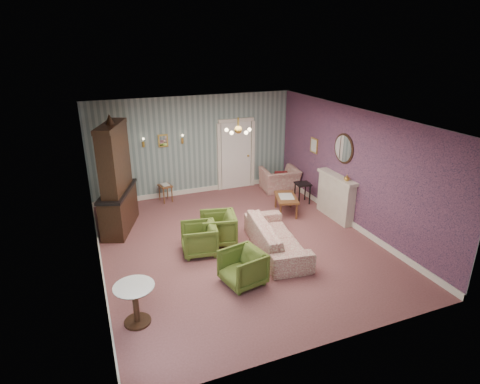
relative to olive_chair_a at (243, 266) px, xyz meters
name	(u,v)px	position (x,y,z in m)	size (l,w,h in m)	color
floor	(238,244)	(0.51, 1.49, -0.38)	(7.00, 7.00, 0.00)	brown
ceiling	(238,118)	(0.51, 1.49, 2.52)	(7.00, 7.00, 0.00)	white
wall_back	(194,146)	(0.51, 4.99, 1.07)	(6.00, 6.00, 0.00)	slate
wall_front	(330,264)	(0.51, -2.01, 1.07)	(6.00, 6.00, 0.00)	slate
wall_left	(92,205)	(-2.49, 1.49, 1.07)	(7.00, 7.00, 0.00)	slate
wall_right	(353,168)	(3.51, 1.49, 1.07)	(7.00, 7.00, 0.00)	slate
wall_right_floral	(353,169)	(3.49, 1.49, 1.07)	(7.00, 7.00, 0.00)	#A15068
door	(236,154)	(1.81, 4.95, 0.70)	(1.12, 0.12, 2.16)	white
olive_chair_a	(243,266)	(0.00, 0.00, 0.00)	(0.73, 0.68, 0.75)	#495C20
olive_chair_b	(199,238)	(-0.44, 1.42, 0.00)	(0.73, 0.68, 0.75)	#495C20
olive_chair_c	(218,227)	(0.10, 1.72, 0.02)	(0.77, 0.72, 0.79)	#495C20
sofa_chintz	(277,232)	(1.17, 0.90, 0.07)	(2.27, 0.66, 0.89)	brown
wingback_chair	(280,176)	(2.94, 4.19, 0.09)	(1.07, 0.70, 0.94)	brown
dresser	(115,175)	(-1.89, 3.32, 1.01)	(0.57, 1.66, 2.77)	black
fireplace	(336,197)	(3.37, 1.89, 0.20)	(0.30, 1.40, 1.16)	beige
mantel_vase	(347,178)	(3.35, 1.49, 0.86)	(0.15, 0.15, 0.15)	gold
oval_mirror	(344,149)	(3.47, 1.89, 1.47)	(0.04, 0.76, 0.84)	white
framed_print	(314,146)	(3.48, 3.24, 1.22)	(0.04, 0.34, 0.42)	gold
coffee_table	(286,205)	(2.32, 2.61, -0.14)	(0.52, 0.94, 0.48)	brown
side_table_black	(302,193)	(3.08, 3.07, -0.08)	(0.40, 0.40, 0.60)	black
pedestal_table	(136,304)	(-2.05, -0.41, -0.01)	(0.66, 0.66, 0.72)	black
nesting_table	(166,192)	(-0.49, 4.64, -0.11)	(0.32, 0.41, 0.53)	brown
gilt_mirror_back	(163,141)	(-0.39, 4.95, 1.32)	(0.28, 0.06, 0.36)	gold
sconce_left	(143,143)	(-0.94, 4.93, 1.32)	(0.16, 0.12, 0.30)	gold
sconce_right	(182,139)	(0.16, 4.93, 1.32)	(0.16, 0.12, 0.30)	gold
chandelier	(238,131)	(0.51, 1.49, 2.25)	(0.56, 0.56, 0.36)	gold
burgundy_cushion	(281,177)	(2.89, 4.04, 0.10)	(0.38, 0.10, 0.38)	#5C1718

